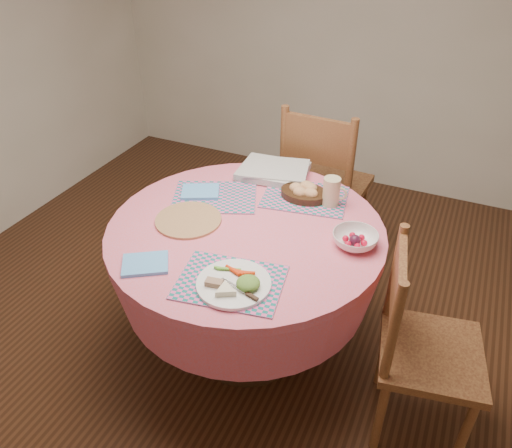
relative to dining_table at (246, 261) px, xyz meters
The scene contains 15 objects.
ground 0.56m from the dining_table, ahead, with size 4.00×4.00×0.00m, color #331C0F.
dining_table is the anchor object (origin of this frame).
chair_right 0.83m from the dining_table, ahead, with size 0.47×0.49×0.92m.
chair_back 0.90m from the dining_table, 84.66° to the left, with size 0.50×0.48×1.03m.
placemat_front 0.43m from the dining_table, 73.56° to the right, with size 0.40×0.30×0.01m, color #13706C.
placemat_left 0.36m from the dining_table, 145.81° to the left, with size 0.40×0.30×0.01m, color #13706C.
placemat_back 0.43m from the dining_table, 66.05° to the left, with size 0.40×0.30×0.01m, color #13706C.
wicker_trivet 0.33m from the dining_table, 166.10° to the right, with size 0.30×0.30×0.01m, color #9E6944.
napkin_near 0.52m from the dining_table, 121.30° to the right, with size 0.18×0.14×0.01m, color #5CA6ED.
napkin_far 0.42m from the dining_table, 152.87° to the left, with size 0.18×0.14×0.01m, color #5CA6ED.
dinner_plate 0.46m from the dining_table, 70.54° to the right, with size 0.28×0.28×0.05m.
bread_bowl 0.44m from the dining_table, 66.27° to the left, with size 0.23×0.23×0.08m.
latte_mug 0.52m from the dining_table, 49.04° to the left, with size 0.12×0.08×0.14m.
fruit_bowl 0.53m from the dining_table, ahead, with size 0.21×0.21×0.06m.
newspaper_stack 0.55m from the dining_table, 98.38° to the left, with size 0.38×0.32×0.04m.
Camera 1 is at (0.79, -1.64, 2.01)m, focal length 35.00 mm.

